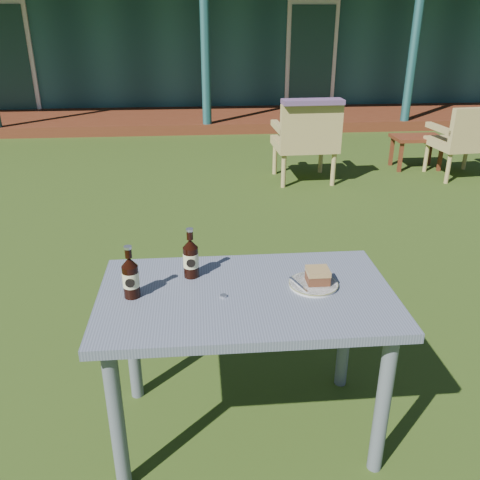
{
  "coord_description": "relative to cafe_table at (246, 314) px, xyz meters",
  "views": [
    {
      "loc": [
        -0.18,
        -3.39,
        1.75
      ],
      "look_at": [
        0.0,
        -1.3,
        0.82
      ],
      "focal_mm": 38.0,
      "sensor_mm": 36.0,
      "label": 1
    }
  ],
  "objects": [
    {
      "name": "ground",
      "position": [
        0.0,
        1.6,
        -0.62
      ],
      "size": [
        80.0,
        80.0,
        0.0
      ],
      "primitive_type": "plane",
      "color": "#334916"
    },
    {
      "name": "plate",
      "position": [
        0.28,
        0.03,
        0.11
      ],
      "size": [
        0.2,
        0.2,
        0.01
      ],
      "color": "silver",
      "rests_on": "cafe_table"
    },
    {
      "name": "cola_bottle_near",
      "position": [
        -0.22,
        0.16,
        0.19
      ],
      "size": [
        0.07,
        0.07,
        0.22
      ],
      "color": "black",
      "rests_on": "cafe_table"
    },
    {
      "name": "side_table",
      "position": [
        2.52,
        4.17,
        -0.28
      ],
      "size": [
        0.6,
        0.4,
        0.4
      ],
      "color": "#5D2916",
      "rests_on": "ground"
    },
    {
      "name": "cafe_table",
      "position": [
        0.0,
        0.0,
        0.0
      ],
      "size": [
        1.2,
        0.7,
        0.72
      ],
      "color": "slate",
      "rests_on": "ground"
    },
    {
      "name": "armchair_left",
      "position": [
        1.04,
        3.73,
        -0.11
      ],
      "size": [
        0.69,
        0.65,
        0.9
      ],
      "color": "tan",
      "rests_on": "ground"
    },
    {
      "name": "armchair_right",
      "position": [
        2.88,
        3.72,
        -0.15
      ],
      "size": [
        0.67,
        0.64,
        0.84
      ],
      "color": "tan",
      "rests_on": "ground"
    },
    {
      "name": "pavilion",
      "position": [
        -0.0,
        10.99,
        0.99
      ],
      "size": [
        15.8,
        8.3,
        3.45
      ],
      "color": "#1D4A4B",
      "rests_on": "ground"
    },
    {
      "name": "bottle_cap",
      "position": [
        -0.09,
        -0.03,
        0.11
      ],
      "size": [
        0.03,
        0.03,
        0.01
      ],
      "primitive_type": "cylinder",
      "color": "silver",
      "rests_on": "cafe_table"
    },
    {
      "name": "floral_throw",
      "position": [
        1.04,
        3.55,
        0.31
      ],
      "size": [
        0.65,
        0.23,
        0.05
      ],
      "primitive_type": "cube",
      "rotation": [
        0.0,
        0.0,
        3.18
      ],
      "color": "#61446C",
      "rests_on": "armchair_left"
    },
    {
      "name": "cola_bottle_far",
      "position": [
        -0.46,
        0.01,
        0.19
      ],
      "size": [
        0.07,
        0.07,
        0.22
      ],
      "color": "black",
      "rests_on": "cafe_table"
    },
    {
      "name": "cake_slice",
      "position": [
        0.3,
        0.03,
        0.15
      ],
      "size": [
        0.09,
        0.09,
        0.06
      ],
      "color": "#4F2B19",
      "rests_on": "plate"
    },
    {
      "name": "fork",
      "position": [
        0.22,
        0.02,
        0.12
      ],
      "size": [
        0.06,
        0.14,
        0.0
      ],
      "primitive_type": "cube",
      "rotation": [
        0.0,
        0.0,
        0.35
      ],
      "color": "silver",
      "rests_on": "plate"
    }
  ]
}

